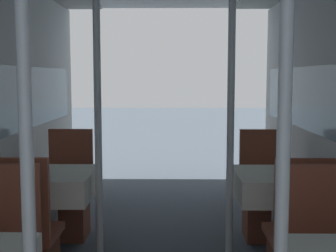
{
  "coord_description": "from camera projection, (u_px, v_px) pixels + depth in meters",
  "views": [
    {
      "loc": [
        0.08,
        -1.2,
        1.45
      ],
      "look_at": [
        0.02,
        2.64,
        1.04
      ],
      "focal_mm": 50.0,
      "sensor_mm": 36.0,
      "label": 1
    }
  ],
  "objects": [
    {
      "name": "support_pole_right_0",
      "position": [
        283.0,
        156.0,
        1.81
      ],
      "size": [
        0.06,
        0.06,
        2.28
      ],
      "color": "silver",
      "rests_on": "ground_plane"
    },
    {
      "name": "support_pole_right_1",
      "position": [
        231.0,
        117.0,
        3.51
      ],
      "size": [
        0.06,
        0.06,
        2.28
      ],
      "color": "silver",
      "rests_on": "ground_plane"
    },
    {
      "name": "support_pole_left_0",
      "position": [
        27.0,
        156.0,
        1.83
      ],
      "size": [
        0.06,
        0.06,
        2.28
      ],
      "color": "silver",
      "rests_on": "ground_plane"
    },
    {
      "name": "dining_table_left_1",
      "position": [
        50.0,
        188.0,
        3.59
      ],
      "size": [
        0.67,
        0.67,
        0.72
      ],
      "color": "#4C4C51",
      "rests_on": "ground_plane"
    },
    {
      "name": "support_pole_left_1",
      "position": [
        98.0,
        117.0,
        3.53
      ],
      "size": [
        0.06,
        0.06,
        2.28
      ],
      "color": "silver",
      "rests_on": "ground_plane"
    },
    {
      "name": "dining_table_right_1",
      "position": [
        279.0,
        189.0,
        3.57
      ],
      "size": [
        0.67,
        0.67,
        0.72
      ],
      "color": "#4C4C51",
      "rests_on": "ground_plane"
    },
    {
      "name": "chair_right_far_1",
      "position": [
        264.0,
        205.0,
        4.19
      ],
      "size": [
        0.4,
        0.4,
        0.96
      ],
      "rotation": [
        0.0,
        0.0,
        3.14
      ],
      "color": "brown",
      "rests_on": "ground_plane"
    },
    {
      "name": "chair_left_far_1",
      "position": [
        68.0,
        204.0,
        4.22
      ],
      "size": [
        0.4,
        0.4,
        0.96
      ],
      "rotation": [
        0.0,
        0.0,
        3.14
      ],
      "color": "brown",
      "rests_on": "ground_plane"
    }
  ]
}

